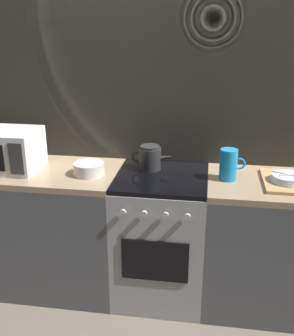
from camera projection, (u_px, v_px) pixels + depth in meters
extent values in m
plane|color=#6B6054|center=(160.00, 291.00, 2.95)|extent=(8.00, 8.00, 0.00)
cube|color=#A39989|center=(168.00, 119.00, 2.83)|extent=(3.60, 0.05, 2.40)
cube|color=beige|center=(167.00, 120.00, 2.81)|extent=(3.58, 0.01, 2.39)
cube|color=#515459|center=(37.00, 229.00, 2.93)|extent=(1.20, 0.60, 0.86)
cube|color=#9E8466|center=(31.00, 171.00, 2.77)|extent=(1.20, 0.60, 0.04)
cube|color=#9E9EA3|center=(161.00, 238.00, 2.80)|extent=(0.60, 0.60, 0.87)
cube|color=black|center=(161.00, 178.00, 2.64)|extent=(0.59, 0.59, 0.03)
cube|color=black|center=(155.00, 261.00, 2.51)|extent=(0.42, 0.01, 0.28)
cylinder|color=#B7B7BC|center=(123.00, 212.00, 2.41)|extent=(0.04, 0.02, 0.04)
cylinder|color=#B7B7BC|center=(144.00, 214.00, 2.39)|extent=(0.04, 0.02, 0.04)
cylinder|color=#B7B7BC|center=(166.00, 215.00, 2.37)|extent=(0.04, 0.02, 0.04)
cylinder|color=#B7B7BC|center=(187.00, 217.00, 2.36)|extent=(0.04, 0.02, 0.04)
cube|color=white|center=(4.00, 149.00, 2.72)|extent=(0.46, 0.34, 0.27)
cube|color=#333338|center=(16.00, 159.00, 2.54)|extent=(0.09, 0.01, 0.21)
cylinder|color=#262628|center=(150.00, 159.00, 2.73)|extent=(0.15, 0.15, 0.15)
cylinder|color=#262628|center=(150.00, 147.00, 2.70)|extent=(0.13, 0.13, 0.02)
cone|color=#262628|center=(166.00, 157.00, 2.71)|extent=(0.10, 0.04, 0.05)
torus|color=#262628|center=(137.00, 157.00, 2.74)|extent=(0.08, 0.01, 0.08)
cylinder|color=silver|center=(89.00, 169.00, 2.65)|extent=(0.20, 0.20, 0.08)
cylinder|color=#198CD8|center=(228.00, 165.00, 2.55)|extent=(0.11, 0.11, 0.20)
torus|color=#198CD8|center=(239.00, 164.00, 2.53)|extent=(0.08, 0.01, 0.08)
cube|color=tan|center=(287.00, 182.00, 2.52)|extent=(0.30, 0.40, 0.02)
cylinder|color=silver|center=(288.00, 180.00, 2.49)|extent=(0.22, 0.22, 0.01)
cylinder|color=silver|center=(289.00, 178.00, 2.49)|extent=(0.21, 0.21, 0.01)
cylinder|color=silver|center=(289.00, 176.00, 2.48)|extent=(0.21, 0.21, 0.01)
cylinder|color=silver|center=(293.00, 175.00, 2.48)|extent=(0.16, 0.07, 0.01)
cube|color=silver|center=(285.00, 174.00, 2.49)|extent=(0.16, 0.09, 0.00)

